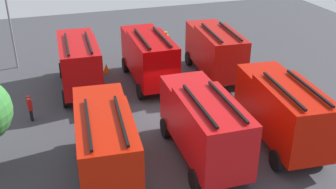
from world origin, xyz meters
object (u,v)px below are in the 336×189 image
at_px(fire_truck_1, 215,49).
at_px(traffic_cone_0, 285,94).
at_px(fire_truck_0, 282,109).
at_px(fire_truck_4, 105,141).
at_px(firefighter_0, 30,107).
at_px(fire_truck_2, 203,123).
at_px(fire_truck_5, 79,61).
at_px(traffic_cone_1, 106,68).
at_px(fire_truck_3, 149,55).
at_px(lamppost, 10,22).
at_px(firefighter_1, 166,40).

xyz_separation_m(fire_truck_1, traffic_cone_0, (-5.00, -3.03, -1.80)).
height_order(fire_truck_0, fire_truck_4, same).
bearing_deg(fire_truck_4, firefighter_0, 30.07).
xyz_separation_m(fire_truck_2, fire_truck_5, (10.35, 4.94, 0.00)).
xyz_separation_m(firefighter_0, traffic_cone_1, (5.95, -5.65, -0.54)).
xyz_separation_m(fire_truck_3, lamppost, (6.11, 9.20, 1.58)).
relative_size(fire_truck_0, fire_truck_4, 1.00).
xyz_separation_m(fire_truck_0, lamppost, (15.92, 13.88, 1.58)).
relative_size(fire_truck_5, traffic_cone_1, 10.12).
relative_size(fire_truck_1, traffic_cone_0, 10.46).
height_order(fire_truck_3, fire_truck_5, same).
relative_size(fire_truck_2, firefighter_0, 4.45).
relative_size(fire_truck_0, fire_truck_1, 1.00).
relative_size(fire_truck_2, fire_truck_4, 0.98).
bearing_deg(fire_truck_0, firefighter_1, 10.43).
distance_m(fire_truck_0, fire_truck_2, 4.57).
bearing_deg(fire_truck_5, fire_truck_2, -152.47).
bearing_deg(fire_truck_2, firefighter_1, -9.92).
height_order(fire_truck_5, traffic_cone_0, fire_truck_5).
bearing_deg(traffic_cone_1, lamppost, 64.15).
bearing_deg(traffic_cone_0, fire_truck_5, 66.16).
relative_size(fire_truck_3, fire_truck_5, 0.99).
bearing_deg(firefighter_0, fire_truck_0, 141.03).
bearing_deg(fire_truck_3, traffic_cone_1, 42.37).
distance_m(fire_truck_5, lamppost, 7.36).
distance_m(fire_truck_0, fire_truck_3, 10.87).
bearing_deg(traffic_cone_0, fire_truck_4, 110.43).
bearing_deg(fire_truck_4, traffic_cone_1, -5.54).
bearing_deg(fire_truck_3, fire_truck_4, 154.73).
relative_size(firefighter_0, traffic_cone_0, 2.31).
relative_size(fire_truck_3, lamppost, 1.14).
height_order(fire_truck_1, fire_truck_3, same).
distance_m(fire_truck_2, traffic_cone_1, 13.28).
bearing_deg(fire_truck_0, fire_truck_2, 96.71).
height_order(fire_truck_3, firefighter_0, fire_truck_3).
xyz_separation_m(fire_truck_1, firefighter_0, (-2.76, 13.25, -1.25)).
relative_size(fire_truck_1, fire_truck_2, 1.02).
bearing_deg(fire_truck_1, fire_truck_5, 90.48).
height_order(fire_truck_1, traffic_cone_1, fire_truck_1).
bearing_deg(fire_truck_2, lamppost, 31.09).
height_order(fire_truck_5, traffic_cone_1, fire_truck_5).
height_order(fire_truck_1, fire_truck_2, same).
relative_size(fire_truck_3, traffic_cone_0, 10.25).
distance_m(fire_truck_2, lamppost, 18.63).
bearing_deg(fire_truck_0, fire_truck_3, 30.53).
bearing_deg(fire_truck_0, lamppost, 46.11).
xyz_separation_m(fire_truck_2, fire_truck_4, (-0.12, 4.97, 0.00)).
distance_m(fire_truck_2, firefighter_1, 16.30).
bearing_deg(fire_truck_4, fire_truck_5, 4.10).
bearing_deg(lamppost, fire_truck_2, -149.90).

